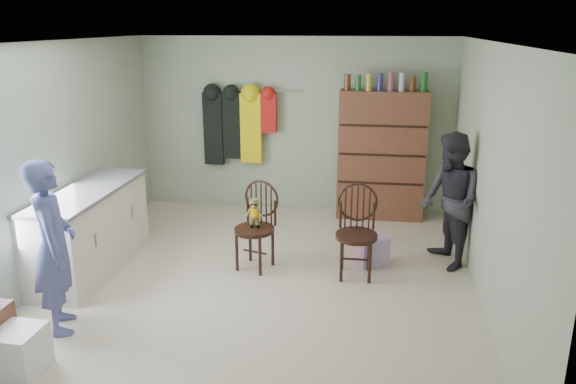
% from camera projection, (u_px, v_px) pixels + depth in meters
% --- Properties ---
extents(ground_plane, '(5.00, 5.00, 0.00)m').
position_uv_depth(ground_plane, '(262.00, 280.00, 6.08)').
color(ground_plane, beige).
rests_on(ground_plane, ground).
extents(room_walls, '(5.00, 5.00, 5.00)m').
position_uv_depth(room_walls, '(270.00, 127.00, 6.13)').
color(room_walls, '#A8B396').
rests_on(room_walls, ground).
extents(counter, '(0.64, 1.86, 0.94)m').
position_uv_depth(counter, '(90.00, 230.00, 6.23)').
color(counter, silver).
rests_on(counter, ground).
extents(plastic_tub, '(0.40, 0.38, 0.37)m').
position_uv_depth(plastic_tub, '(17.00, 351.00, 4.44)').
color(plastic_tub, white).
rests_on(plastic_tub, ground).
extents(chair_front, '(0.55, 0.55, 0.99)m').
position_uv_depth(chair_front, '(257.00, 221.00, 6.27)').
color(chair_front, '#351A12').
rests_on(chair_front, ground).
extents(chair_far, '(0.46, 0.46, 1.02)m').
position_uv_depth(chair_far, '(357.00, 228.00, 6.08)').
color(chair_far, '#351A12').
rests_on(chair_far, ground).
extents(striped_bag, '(0.39, 0.36, 0.34)m').
position_uv_depth(striped_bag, '(373.00, 251.00, 6.42)').
color(striped_bag, pink).
rests_on(striped_bag, ground).
extents(person_left, '(0.61, 0.69, 1.58)m').
position_uv_depth(person_left, '(53.00, 247.00, 4.92)').
color(person_left, '#515594').
rests_on(person_left, ground).
extents(person_right, '(0.77, 0.88, 1.54)m').
position_uv_depth(person_right, '(450.00, 201.00, 6.25)').
color(person_right, '#2D2B33').
rests_on(person_right, ground).
extents(dresser, '(1.20, 0.39, 2.05)m').
position_uv_depth(dresser, '(382.00, 154.00, 7.81)').
color(dresser, brown).
rests_on(dresser, ground).
extents(coat_rack, '(1.42, 0.12, 1.09)m').
position_uv_depth(coat_rack, '(237.00, 126.00, 8.09)').
color(coat_rack, '#99999E').
rests_on(coat_rack, ground).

